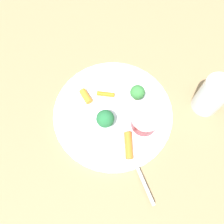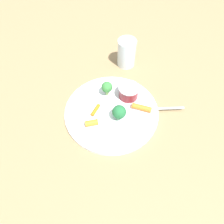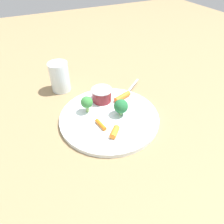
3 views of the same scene
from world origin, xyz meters
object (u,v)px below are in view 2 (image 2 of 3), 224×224
plate (112,112)px  sauce_cup (129,92)px  carrot_stick_0 (95,110)px  drinking_glass (127,53)px  broccoli_floret_0 (119,112)px  carrot_stick_2 (142,108)px  broccoli_floret_1 (107,87)px  carrot_stick_1 (92,123)px  fork (156,109)px

plate → sauce_cup: sauce_cup is taller
carrot_stick_0 → drinking_glass: size_ratio=0.44×
broccoli_floret_0 → carrot_stick_0: 0.08m
broccoli_floret_0 → carrot_stick_2: bearing=-31.3°
broccoli_floret_1 → carrot_stick_2: broccoli_floret_1 is taller
broccoli_floret_0 → carrot_stick_1: 0.08m
plate → carrot_stick_1: bearing=165.7°
sauce_cup → carrot_stick_1: (-0.15, 0.03, -0.01)m
broccoli_floret_1 → carrot_stick_1: bearing=-165.6°
carrot_stick_0 → sauce_cup: bearing=-24.9°
plate → broccoli_floret_1: size_ratio=5.59×
plate → carrot_stick_1: 0.08m
carrot_stick_1 → drinking_glass: size_ratio=0.37×
sauce_cup → drinking_glass: bearing=35.3°
broccoli_floret_1 → sauce_cup: bearing=-61.9°
plate → drinking_glass: (0.21, 0.08, 0.04)m
broccoli_floret_1 → carrot_stick_2: (0.01, -0.12, -0.02)m
sauce_cup → drinking_glass: 0.16m
carrot_stick_1 → drinking_glass: (0.28, 0.06, 0.03)m
carrot_stick_0 → fork: bearing=-52.7°
drinking_glass → carrot_stick_1: bearing=-167.1°
broccoli_floret_1 → fork: size_ratio=0.37×
plate → carrot_stick_0: bearing=127.1°
carrot_stick_0 → carrot_stick_1: (-0.04, -0.02, 0.00)m
broccoli_floret_0 → fork: size_ratio=0.36×
broccoli_floret_0 → carrot_stick_0: (-0.02, 0.07, -0.02)m
plate → carrot_stick_0: (-0.03, 0.04, 0.01)m
broccoli_floret_1 → drinking_glass: size_ratio=0.51×
sauce_cup → carrot_stick_0: (-0.11, 0.05, -0.01)m
sauce_cup → drinking_glass: (0.13, 0.09, 0.02)m
broccoli_floret_1 → carrot_stick_0: 0.08m
plate → broccoli_floret_0: bearing=-104.5°
plate → carrot_stick_1: carrot_stick_1 is taller
broccoli_floret_1 → carrot_stick_0: (-0.07, -0.01, -0.03)m
plate → broccoli_floret_1: broccoli_floret_1 is taller
sauce_cup → fork: 0.10m
fork → broccoli_floret_1: bearing=103.3°
plate → sauce_cup: bearing=-8.0°
fork → plate: bearing=127.4°
sauce_cup → fork: bearing=-87.1°
broccoli_floret_0 → drinking_glass: drinking_glass is taller
broccoli_floret_0 → carrot_stick_2: size_ratio=0.84×
plate → carrot_stick_1: (-0.07, 0.02, 0.01)m
broccoli_floret_1 → carrot_stick_2: 0.12m
plate → fork: bearing=-52.6°
drinking_glass → broccoli_floret_0: bearing=-152.1°
carrot_stick_1 → drinking_glass: bearing=12.9°
carrot_stick_2 → drinking_glass: size_ratio=0.60×
broccoli_floret_0 → plate: bearing=75.5°
carrot_stick_1 → carrot_stick_0: bearing=24.6°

